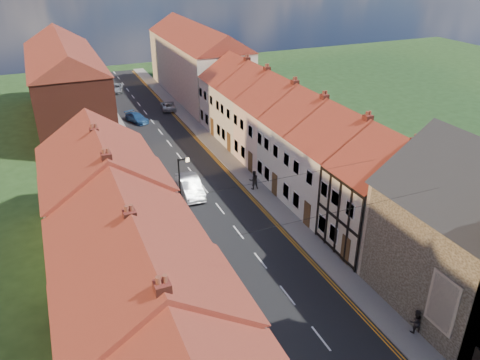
% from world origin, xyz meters
% --- Properties ---
extents(road, '(7.00, 90.00, 0.02)m').
position_xyz_m(road, '(0.00, 30.00, 0.01)').
color(road, black).
rests_on(road, ground).
extents(pavement_left, '(1.80, 90.00, 0.12)m').
position_xyz_m(pavement_left, '(-4.40, 30.00, 0.06)').
color(pavement_left, '#A8A299').
rests_on(pavement_left, ground).
extents(pavement_right, '(1.80, 90.00, 0.12)m').
position_xyz_m(pavement_right, '(4.40, 30.00, 0.06)').
color(pavement_right, '#A8A299').
rests_on(pavement_right, ground).
extents(cottage_r_tudor, '(8.30, 5.20, 9.00)m').
position_xyz_m(cottage_r_tudor, '(9.27, 12.70, 4.47)').
color(cottage_r_tudor, beige).
rests_on(cottage_r_tudor, ground).
extents(cottage_r_white_near, '(8.30, 6.00, 9.00)m').
position_xyz_m(cottage_r_white_near, '(9.30, 18.10, 4.47)').
color(cottage_r_white_near, silver).
rests_on(cottage_r_white_near, ground).
extents(cottage_r_cream_mid, '(8.30, 5.20, 9.00)m').
position_xyz_m(cottage_r_cream_mid, '(9.30, 23.50, 4.48)').
color(cottage_r_cream_mid, silver).
rests_on(cottage_r_cream_mid, ground).
extents(cottage_r_pink, '(8.30, 6.00, 9.00)m').
position_xyz_m(cottage_r_pink, '(9.30, 28.90, 4.47)').
color(cottage_r_pink, '#FFD5C9').
rests_on(cottage_r_pink, ground).
extents(cottage_r_white_far, '(8.30, 5.20, 9.00)m').
position_xyz_m(cottage_r_white_far, '(9.30, 34.30, 4.48)').
color(cottage_r_white_far, silver).
rests_on(cottage_r_white_far, ground).
extents(cottage_r_cream_far, '(8.30, 6.00, 9.00)m').
position_xyz_m(cottage_r_cream_far, '(9.30, 39.70, 4.47)').
color(cottage_r_cream_far, silver).
rests_on(cottage_r_cream_far, ground).
extents(cottage_l_cream, '(8.30, 6.30, 9.10)m').
position_xyz_m(cottage_l_cream, '(-9.30, 5.55, 4.52)').
color(cottage_l_cream, beige).
rests_on(cottage_l_cream, ground).
extents(cottage_l_white, '(8.30, 6.90, 8.80)m').
position_xyz_m(cottage_l_white, '(-9.30, 11.95, 4.37)').
color(cottage_l_white, '#5B241A').
rests_on(cottage_l_white, ground).
extents(cottage_l_brick_mid, '(8.30, 5.70, 9.10)m').
position_xyz_m(cottage_l_brick_mid, '(-9.30, 18.05, 4.53)').
color(cottage_l_brick_mid, beige).
rests_on(cottage_l_brick_mid, ground).
extents(cottage_l_pink, '(8.30, 6.30, 8.80)m').
position_xyz_m(cottage_l_pink, '(-9.30, 23.85, 4.37)').
color(cottage_l_pink, '#FFD5C9').
rests_on(cottage_l_pink, ground).
extents(block_right_far, '(8.30, 24.20, 10.50)m').
position_xyz_m(block_right_far, '(9.30, 55.00, 5.29)').
color(block_right_far, beige).
rests_on(block_right_far, ground).
extents(block_left_far, '(8.30, 24.20, 10.50)m').
position_xyz_m(block_left_far, '(-9.30, 50.00, 5.29)').
color(block_left_far, '#5B241A').
rests_on(block_left_far, ground).
extents(lamppost, '(0.88, 0.15, 6.00)m').
position_xyz_m(lamppost, '(-3.81, 20.00, 3.54)').
color(lamppost, black).
rests_on(lamppost, pavement_left).
extents(car_mid, '(1.95, 4.89, 1.58)m').
position_xyz_m(car_mid, '(-1.50, 25.48, 0.79)').
color(car_mid, '#BABEC2').
rests_on(car_mid, ground).
extents(car_far, '(2.78, 4.17, 1.12)m').
position_xyz_m(car_far, '(-1.82, 46.62, 0.56)').
color(car_far, '#234D83').
rests_on(car_far, ground).
extents(car_distant, '(2.82, 4.41, 1.13)m').
position_xyz_m(car_distant, '(-1.77, 61.67, 0.57)').
color(car_distant, '#ACB0B4').
rests_on(car_distant, ground).
extents(pedestrian_left, '(0.67, 0.51, 1.64)m').
position_xyz_m(pedestrian_left, '(-3.70, 11.86, 0.94)').
color(pedestrian_left, black).
rests_on(pedestrian_left, pavement_left).
extents(pedestrian_right, '(0.85, 0.73, 1.53)m').
position_xyz_m(pedestrian_right, '(5.10, 4.28, 0.88)').
color(pedestrian_right, '#2B2522').
rests_on(pedestrian_right, pavement_right).
extents(car_distant_b, '(2.38, 4.13, 1.08)m').
position_xyz_m(car_distant_b, '(3.20, 50.00, 0.54)').
color(car_distant_b, '#B0B4B8').
rests_on(car_distant_b, ground).
extents(pedestrian_right_b, '(0.91, 0.73, 1.78)m').
position_xyz_m(pedestrian_right_b, '(4.06, 24.00, 1.01)').
color(pedestrian_right_b, black).
rests_on(pedestrian_right_b, pavement_right).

